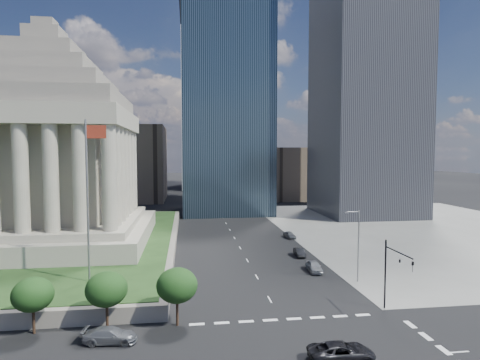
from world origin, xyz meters
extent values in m
plane|color=black|center=(0.00, 100.00, 0.00)|extent=(500.00, 500.00, 0.00)
cube|color=slate|center=(46.00, 60.00, 0.01)|extent=(68.00, 90.00, 0.03)
cylinder|color=slate|center=(-22.00, 24.00, 11.90)|extent=(0.24, 0.24, 20.00)
cube|color=maroon|center=(-20.80, 24.00, 20.40)|extent=(2.40, 0.05, 1.60)
cube|color=black|center=(2.00, 95.00, 30.00)|extent=(26.00, 26.00, 60.00)
cube|color=gray|center=(8.00, 185.00, 95.00)|extent=(40.00, 40.00, 190.00)
cube|color=black|center=(42.00, 85.00, 50.00)|extent=(26.00, 28.00, 100.00)
cube|color=brown|center=(32.00, 130.00, 10.00)|extent=(20.00, 30.00, 20.00)
cube|color=brown|center=(-30.00, 130.00, 14.00)|extent=(24.00, 30.00, 28.00)
cylinder|color=black|center=(12.50, 15.50, 4.00)|extent=(0.18, 0.18, 8.00)
cylinder|color=black|center=(12.50, 12.75, 7.20)|extent=(0.14, 5.50, 0.14)
cube|color=black|center=(12.50, 10.00, 6.40)|extent=(0.30, 0.30, 1.10)
cylinder|color=slate|center=(13.50, 25.00, 5.00)|extent=(0.16, 0.16, 10.00)
cylinder|color=slate|center=(12.60, 25.00, 9.80)|extent=(1.80, 0.12, 0.12)
cube|color=slate|center=(11.70, 25.00, 9.70)|extent=(0.50, 0.22, 0.14)
imported|color=black|center=(3.08, 4.89, 0.80)|extent=(2.68, 5.76, 1.60)
imported|color=#595B60|center=(-17.17, 11.00, 0.72)|extent=(2.51, 5.16, 1.45)
imported|color=gray|center=(9.00, 30.44, 0.79)|extent=(2.17, 4.77, 1.59)
imported|color=black|center=(9.34, 39.45, 0.68)|extent=(1.71, 4.24, 1.37)
imported|color=#515458|center=(11.50, 54.24, 0.69)|extent=(4.25, 2.24, 1.38)
camera|label=1|loc=(-9.95, -26.84, 17.75)|focal=30.00mm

